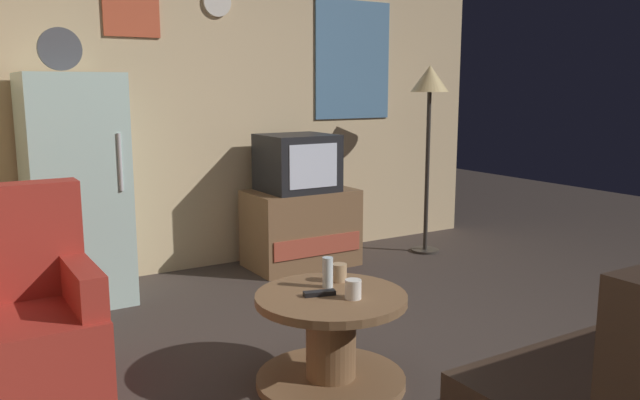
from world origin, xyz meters
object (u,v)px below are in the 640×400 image
at_px(armchair, 17,323).
at_px(tv_stand, 301,228).
at_px(standing_lamp, 429,93).
at_px(mug_ceramic_tan, 339,273).
at_px(fridge, 75,189).
at_px(coffee_table, 331,339).
at_px(mug_ceramic_white, 353,289).
at_px(crt_tv, 297,163).
at_px(remote_control, 319,293).
at_px(wine_glass, 328,272).

bearing_deg(armchair, tv_stand, 28.64).
relative_size(standing_lamp, armchair, 1.66).
relative_size(tv_stand, mug_ceramic_tan, 9.33).
height_order(fridge, tv_stand, fridge).
xyz_separation_m(coffee_table, mug_ceramic_white, (0.05, -0.11, 0.27)).
height_order(crt_tv, standing_lamp, standing_lamp).
bearing_deg(mug_ceramic_white, remote_control, 132.86).
bearing_deg(wine_glass, mug_ceramic_white, -87.20).
xyz_separation_m(fridge, crt_tv, (1.65, -0.02, 0.07)).
bearing_deg(tv_stand, mug_ceramic_tan, -114.04).
distance_m(coffee_table, mug_ceramic_tan, 0.34).
bearing_deg(crt_tv, fridge, 179.35).
height_order(tv_stand, crt_tv, crt_tv).
xyz_separation_m(fridge, wine_glass, (0.81, -1.81, -0.23)).
height_order(tv_stand, wine_glass, tv_stand).
distance_m(crt_tv, mug_ceramic_tan, 1.92).
relative_size(remote_control, armchair, 0.16).
bearing_deg(mug_ceramic_tan, mug_ceramic_white, -109.56).
bearing_deg(wine_glass, crt_tv, 64.74).
relative_size(tv_stand, armchair, 0.87).
xyz_separation_m(tv_stand, wine_glass, (-0.88, -1.79, 0.22)).
bearing_deg(crt_tv, armchair, -151.02).
bearing_deg(remote_control, mug_ceramic_white, -31.46).
relative_size(fridge, remote_control, 11.80).
distance_m(remote_control, armchair, 1.40).
xyz_separation_m(tv_stand, crt_tv, (-0.03, -0.00, 0.53)).
bearing_deg(crt_tv, remote_control, -116.71).
height_order(fridge, crt_tv, fridge).
bearing_deg(tv_stand, fridge, 179.40).
bearing_deg(mug_ceramic_white, wine_glass, 92.80).
distance_m(fridge, standing_lamp, 2.89).
height_order(fridge, armchair, fridge).
relative_size(tv_stand, crt_tv, 1.56).
distance_m(fridge, coffee_table, 2.12).
bearing_deg(mug_ceramic_tan, crt_tv, 66.84).
height_order(mug_ceramic_white, armchair, armchair).
height_order(mug_ceramic_white, remote_control, mug_ceramic_white).
distance_m(crt_tv, coffee_table, 2.17).
relative_size(standing_lamp, coffee_table, 2.21).
relative_size(fridge, coffee_table, 2.46).
relative_size(mug_ceramic_white, remote_control, 0.60).
distance_m(coffee_table, wine_glass, 0.32).
height_order(fridge, mug_ceramic_white, fridge).
bearing_deg(standing_lamp, mug_ceramic_white, -137.94).
bearing_deg(crt_tv, wine_glass, -115.26).
bearing_deg(remote_control, wine_glass, 56.44).
relative_size(coffee_table, remote_control, 4.80).
height_order(mug_ceramic_white, mug_ceramic_tan, same).
xyz_separation_m(mug_ceramic_tan, armchair, (-1.42, 0.54, -0.16)).
relative_size(crt_tv, remote_control, 3.60).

